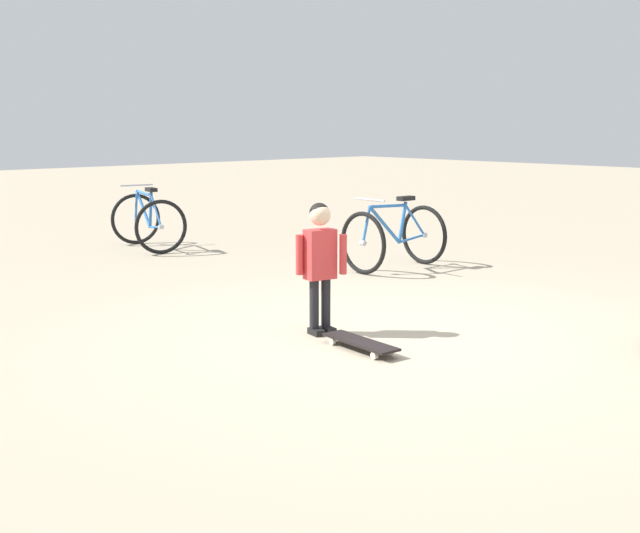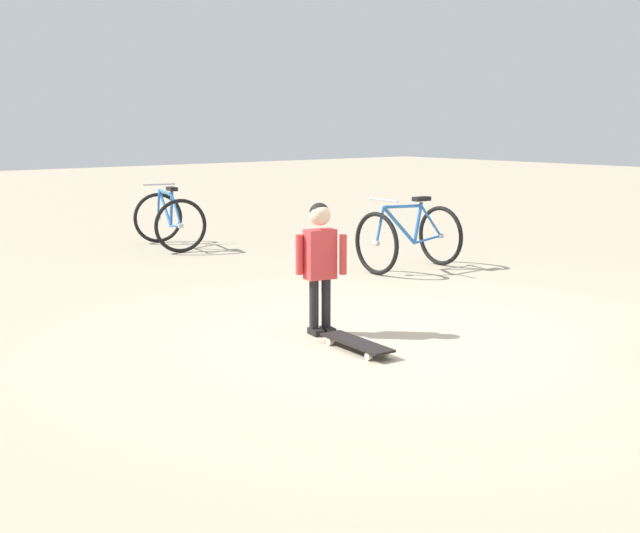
# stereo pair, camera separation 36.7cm
# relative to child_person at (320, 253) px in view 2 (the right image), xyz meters

# --- Properties ---
(ground_plane) EXTENTS (50.00, 50.00, 0.00)m
(ground_plane) POSITION_rel_child_person_xyz_m (0.44, -0.46, -0.66)
(ground_plane) COLOR tan
(child_person) EXTENTS (0.33, 0.28, 1.06)m
(child_person) POSITION_rel_child_person_xyz_m (0.00, 0.00, 0.00)
(child_person) COLOR black
(child_person) RESTS_ON ground
(skateboard) EXTENTS (0.25, 0.71, 0.07)m
(skateboard) POSITION_rel_child_person_xyz_m (-0.11, -0.57, -0.60)
(skateboard) COLOR black
(skateboard) RESTS_ON ground
(bicycle_mid) EXTENTS (0.91, 1.19, 0.85)m
(bicycle_mid) POSITION_rel_child_person_xyz_m (1.28, 4.85, -0.28)
(bicycle_mid) COLOR black
(bicycle_mid) RESTS_ON ground
(bicycle_far) EXTENTS (1.09, 0.73, 0.85)m
(bicycle_far) POSITION_rel_child_person_xyz_m (2.61, 1.58, -0.28)
(bicycle_far) COLOR black
(bicycle_far) RESTS_ON ground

